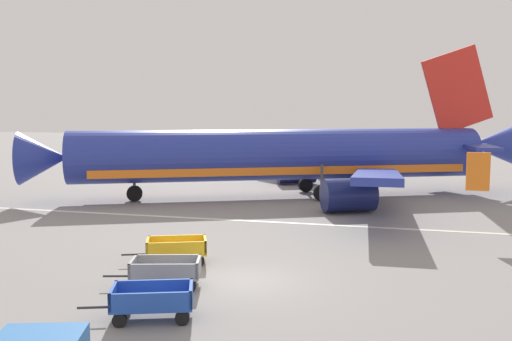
% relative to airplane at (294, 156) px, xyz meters
% --- Properties ---
extents(ground_plane, '(220.00, 220.00, 0.00)m').
position_rel_airplane_xyz_m(ground_plane, '(1.91, -20.64, -3.05)').
color(ground_plane, gray).
extents(apron_stripe, '(120.00, 0.36, 0.01)m').
position_rel_airplane_xyz_m(apron_stripe, '(1.91, -9.49, -3.05)').
color(apron_stripe, silver).
rests_on(apron_stripe, ground).
extents(airplane, '(35.63, 29.23, 11.34)m').
position_rel_airplane_xyz_m(airplane, '(0.00, 0.00, 0.00)').
color(airplane, '#28389E').
rests_on(airplane, ground).
extents(baggage_cart_nearest, '(3.59, 2.16, 1.07)m').
position_rel_airplane_xyz_m(baggage_cart_nearest, '(0.26, -25.13, -2.45)').
color(baggage_cart_nearest, '#234CB2').
rests_on(baggage_cart_nearest, ground).
extents(baggage_cart_second_in_row, '(3.62, 2.01, 1.07)m').
position_rel_airplane_xyz_m(baggage_cart_second_in_row, '(-0.61, -22.11, -2.45)').
color(baggage_cart_second_in_row, gray).
rests_on(baggage_cart_second_in_row, ground).
extents(baggage_cart_third_in_row, '(3.57, 2.22, 1.07)m').
position_rel_airplane_xyz_m(baggage_cart_third_in_row, '(-1.48, -18.97, -2.45)').
color(baggage_cart_third_in_row, gold).
rests_on(baggage_cart_third_in_row, ground).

